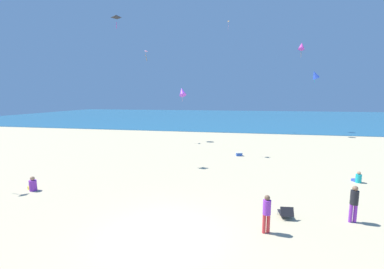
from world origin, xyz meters
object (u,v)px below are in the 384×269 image
at_px(person_1, 267,211).
at_px(kite_black, 116,16).
at_px(kite_pink, 146,51).
at_px(kite_magenta, 302,46).
at_px(kite_purple, 182,92).
at_px(kite_blue, 315,75).
at_px(cooler_box, 239,154).
at_px(beach_chair_mid_beach, 286,212).
at_px(person_3, 33,185).
at_px(person_5, 354,201).
at_px(kite_orange, 228,22).
at_px(person_2, 358,178).

height_order(person_1, kite_black, kite_black).
distance_m(kite_pink, kite_magenta, 22.32).
relative_size(kite_purple, kite_magenta, 0.84).
bearing_deg(kite_purple, kite_blue, 22.86).
distance_m(cooler_box, kite_magenta, 23.22).
relative_size(beach_chair_mid_beach, kite_pink, 0.60).
bearing_deg(person_3, cooler_box, -106.43).
height_order(person_3, kite_purple, kite_purple).
bearing_deg(kite_magenta, person_3, -122.95).
height_order(beach_chair_mid_beach, kite_blue, kite_blue).
bearing_deg(beach_chair_mid_beach, person_1, 141.51).
bearing_deg(kite_black, kite_magenta, 52.54).
relative_size(person_5, kite_purple, 0.85).
height_order(kite_orange, kite_purple, kite_orange).
bearing_deg(kite_blue, person_5, -99.78).
bearing_deg(person_3, person_5, -152.88).
bearing_deg(kite_blue, cooler_box, -123.55).
xyz_separation_m(kite_orange, kite_pink, (-8.08, -10.69, -5.52)).
bearing_deg(beach_chair_mid_beach, person_5, -91.92).
bearing_deg(kite_magenta, person_5, -96.55).
height_order(beach_chair_mid_beach, kite_pink, kite_pink).
height_order(kite_purple, kite_magenta, kite_magenta).
distance_m(kite_purple, kite_black, 11.94).
relative_size(person_3, kite_magenta, 0.37).
xyz_separation_m(beach_chair_mid_beach, kite_magenta, (5.89, 29.34, 11.84)).
xyz_separation_m(kite_orange, kite_black, (-6.61, -20.10, -4.77)).
distance_m(beach_chair_mid_beach, person_1, 1.74).
relative_size(person_5, kite_blue, 0.96).
bearing_deg(person_3, kite_purple, -74.13).
height_order(kite_orange, kite_magenta, kite_orange).
distance_m(person_1, kite_magenta, 33.40).
bearing_deg(kite_orange, person_3, -107.33).
height_order(beach_chair_mid_beach, person_2, person_2).
bearing_deg(person_1, cooler_box, -14.14).
relative_size(person_1, kite_black, 1.49).
relative_size(kite_orange, kite_purple, 0.78).
height_order(person_1, kite_blue, kite_blue).
distance_m(kite_purple, kite_blue, 16.86).
xyz_separation_m(beach_chair_mid_beach, person_2, (4.82, 5.52, -0.00)).
relative_size(beach_chair_mid_beach, kite_blue, 0.46).
distance_m(beach_chair_mid_beach, person_5, 2.62).
xyz_separation_m(cooler_box, kite_orange, (-2.24, 16.35, 15.26)).
height_order(kite_blue, kite_black, kite_black).
bearing_deg(person_1, kite_black, 29.41).
relative_size(kite_pink, kite_blue, 0.76).
xyz_separation_m(kite_blue, kite_magenta, (-0.83, 4.93, 4.38)).
bearing_deg(kite_orange, kite_black, -108.21).
height_order(person_5, kite_pink, kite_pink).
bearing_deg(cooler_box, person_1, -84.46).
xyz_separation_m(person_2, kite_black, (-15.77, 1.83, 10.40)).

